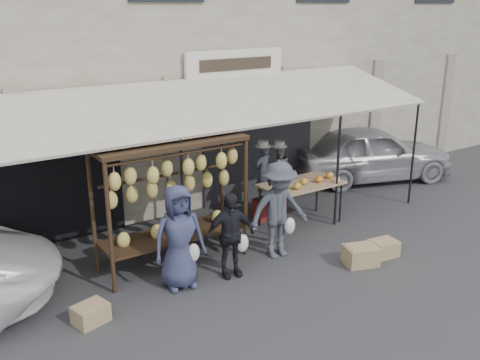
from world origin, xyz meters
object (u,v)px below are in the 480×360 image
object	(u,v)px
sedan	(370,153)
customer_left	(179,237)
crate_near_b	(383,248)
crate_far	(91,314)
banana_rack	(172,180)
vendor_left	(263,172)
customer_mid	(230,235)
vendor_right	(279,170)
crate_near_a	(361,255)
customer_right	(279,210)
produce_table	(302,185)

from	to	relation	value
sedan	customer_left	bearing A→B (deg)	127.38
crate_near_b	crate_far	world-z (taller)	crate_near_b
banana_rack	vendor_left	distance (m)	2.67
banana_rack	crate_near_b	distance (m)	4.01
crate_near_b	crate_far	distance (m)	5.21
customer_mid	crate_near_b	distance (m)	2.92
vendor_right	crate_near_a	distance (m)	2.94
banana_rack	crate_far	world-z (taller)	banana_rack
vendor_right	customer_left	world-z (taller)	customer_left
customer_right	produce_table	bearing A→B (deg)	42.34
crate_near_b	vendor_right	bearing A→B (deg)	95.43
banana_rack	crate_near_a	bearing A→B (deg)	-33.33
customer_mid	produce_table	bearing A→B (deg)	34.12
customer_left	crate_far	distance (m)	1.74
produce_table	customer_mid	size ratio (longest dim) A/B	1.16
crate_near_a	sedan	xyz separation A→B (m)	(3.69, 3.36, 0.55)
customer_left	banana_rack	bearing A→B (deg)	76.55
produce_table	customer_right	bearing A→B (deg)	-144.97
banana_rack	vendor_right	world-z (taller)	banana_rack
customer_mid	vendor_left	bearing A→B (deg)	52.72
crate_far	sedan	distance (m)	8.65
vendor_right	sedan	world-z (taller)	vendor_right
banana_rack	vendor_right	size ratio (longest dim) A/B	2.35
banana_rack	crate_near_b	world-z (taller)	banana_rack
customer_left	crate_near_a	world-z (taller)	customer_left
produce_table	crate_near_b	xyz separation A→B (m)	(0.31, -1.97, -0.72)
produce_table	vendor_right	bearing A→B (deg)	87.29
banana_rack	customer_left	distance (m)	1.05
banana_rack	crate_far	distance (m)	2.52
vendor_right	customer_mid	distance (m)	3.10
produce_table	customer_left	bearing A→B (deg)	-164.36
produce_table	customer_mid	world-z (taller)	customer_mid
customer_mid	crate_near_a	distance (m)	2.39
banana_rack	crate_near_a	world-z (taller)	banana_rack
produce_table	crate_near_a	size ratio (longest dim) A/B	3.05
vendor_right	customer_right	bearing A→B (deg)	66.66
vendor_left	customer_right	size ratio (longest dim) A/B	0.67
vendor_left	customer_mid	size ratio (longest dim) A/B	0.81
customer_left	customer_mid	bearing A→B (deg)	-1.66
customer_left	customer_right	xyz separation A→B (m)	(1.99, 0.01, 0.03)
vendor_right	crate_far	size ratio (longest dim) A/B	2.36
customer_right	sedan	distance (m)	5.22
vendor_right	sedan	bearing A→B (deg)	-156.89
produce_table	vendor_left	xyz separation A→B (m)	(-0.52, 0.66, 0.18)
customer_right	customer_mid	bearing A→B (deg)	-165.33
customer_left	produce_table	bearing A→B (deg)	22.57
banana_rack	crate_near_b	size ratio (longest dim) A/B	5.29
customer_left	crate_far	xyz separation A→B (m)	(-1.57, -0.24, -0.72)
customer_mid	crate_far	world-z (taller)	customer_mid
customer_mid	vendor_right	bearing A→B (deg)	48.23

